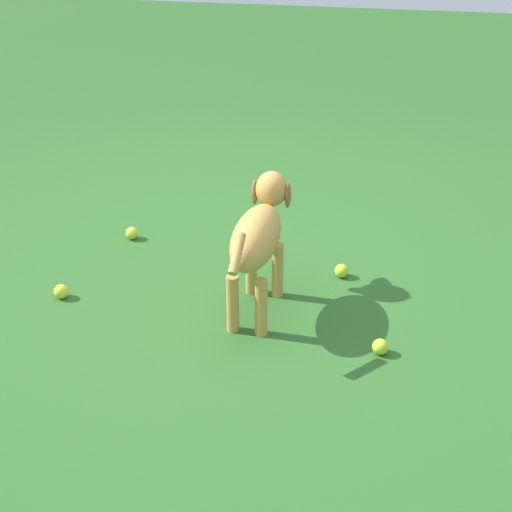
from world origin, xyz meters
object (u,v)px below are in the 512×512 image
object	(u,v)px
tennis_ball_2	(342,271)
tennis_ball_3	(380,347)
tennis_ball_1	(132,233)
tennis_ball_0	(61,291)
dog	(259,234)

from	to	relation	value
tennis_ball_2	tennis_ball_3	bearing A→B (deg)	19.71
tennis_ball_1	tennis_ball_0	bearing A→B (deg)	-11.04
tennis_ball_1	tennis_ball_2	world-z (taller)	same
tennis_ball_2	tennis_ball_0	bearing A→B (deg)	-70.66
tennis_ball_2	tennis_ball_3	distance (m)	0.62
dog	tennis_ball_1	xyz separation A→B (m)	(-0.52, -0.77, -0.33)
tennis_ball_2	tennis_ball_3	size ratio (longest dim) A/B	1.00
tennis_ball_1	tennis_ball_2	distance (m)	1.13
dog	tennis_ball_2	distance (m)	0.58
tennis_ball_2	tennis_ball_1	bearing A→B (deg)	-99.43
dog	tennis_ball_3	distance (m)	0.69
dog	tennis_ball_0	xyz separation A→B (m)	(0.10, -0.89, -0.33)
dog	tennis_ball_1	distance (m)	0.99
tennis_ball_0	tennis_ball_2	bearing A→B (deg)	109.34
dog	tennis_ball_0	distance (m)	0.96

